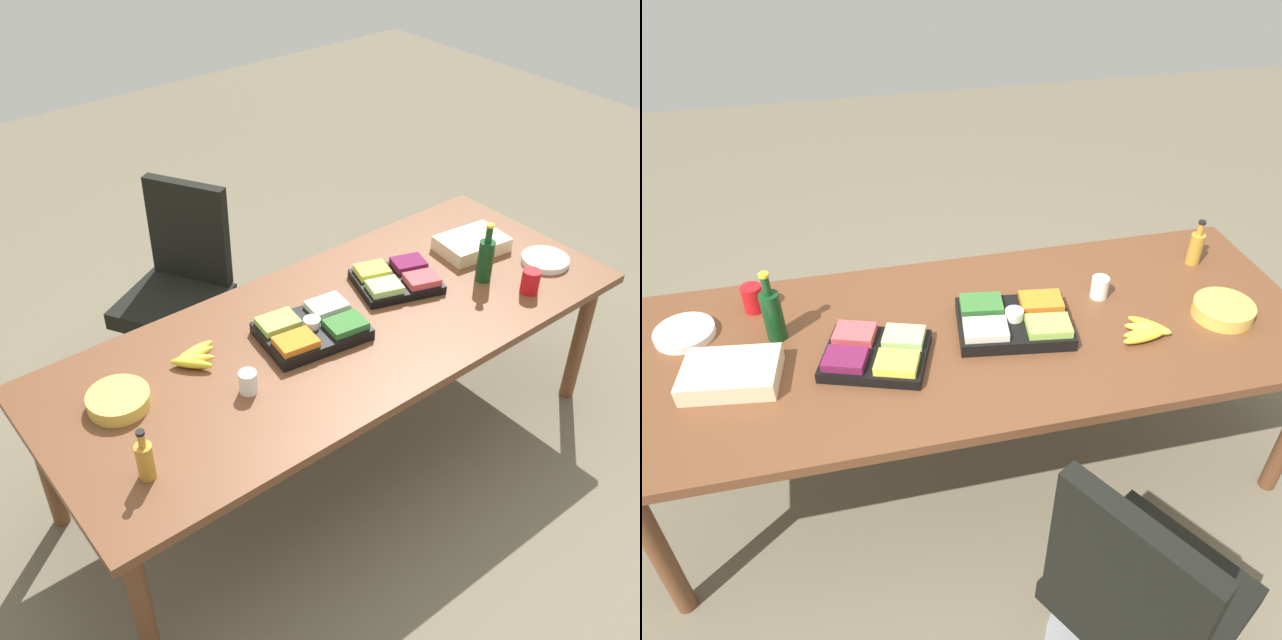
{
  "view_description": "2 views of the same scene",
  "coord_description": "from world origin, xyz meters",
  "views": [
    {
      "loc": [
        -1.64,
        -1.95,
        2.67
      ],
      "look_at": [
        -0.06,
        0.05,
        0.78
      ],
      "focal_mm": 42.89,
      "sensor_mm": 36.0,
      "label": 1
    },
    {
      "loc": [
        0.47,
        1.76,
        2.23
      ],
      "look_at": [
        0.06,
        -0.01,
        0.8
      ],
      "focal_mm": 34.87,
      "sensor_mm": 36.0,
      "label": 2
    }
  ],
  "objects": [
    {
      "name": "ground_plane",
      "position": [
        0.0,
        0.0,
        0.0
      ],
      "size": [
        10.0,
        10.0,
        0.0
      ],
      "primitive_type": "plane",
      "color": "#69604D"
    },
    {
      "name": "conference_table",
      "position": [
        0.0,
        0.0,
        0.68
      ],
      "size": [
        2.57,
        1.02,
        0.75
      ],
      "color": "brown",
      "rests_on": "ground"
    },
    {
      "name": "office_chair",
      "position": [
        -0.24,
        0.99,
        0.4
      ],
      "size": [
        0.66,
        0.66,
        1.03
      ],
      "color": "gray",
      "rests_on": "ground"
    },
    {
      "name": "fruit_platter",
      "position": [
        0.4,
        0.08,
        0.78
      ],
      "size": [
        0.43,
        0.38,
        0.07
      ],
      "color": "black",
      "rests_on": "conference_table"
    },
    {
      "name": "dressing_bottle",
      "position": [
        -1.02,
        -0.25,
        0.83
      ],
      "size": [
        0.07,
        0.07,
        0.21
      ],
      "color": "#BD862D",
      "rests_on": "conference_table"
    },
    {
      "name": "paper_cup",
      "position": [
        -0.52,
        -0.1,
        0.79
      ],
      "size": [
        0.08,
        0.08,
        0.09
      ],
      "primitive_type": "cylinder",
      "rotation": [
        0.0,
        0.0,
        -0.23
      ],
      "color": "white",
      "rests_on": "conference_table"
    },
    {
      "name": "banana_bunch",
      "position": [
        -0.6,
        0.17,
        0.77
      ],
      "size": [
        0.21,
        0.16,
        0.04
      ],
      "color": "gold",
      "rests_on": "conference_table"
    },
    {
      "name": "veggie_tray",
      "position": [
        -0.13,
        0.02,
        0.78
      ],
      "size": [
        0.46,
        0.36,
        0.09
      ],
      "color": "black",
      "rests_on": "conference_table"
    },
    {
      "name": "chip_bowl",
      "position": [
        -0.94,
        0.12,
        0.78
      ],
      "size": [
        0.26,
        0.26,
        0.06
      ],
      "primitive_type": "cylinder",
      "rotation": [
        0.0,
        0.0,
        0.14
      ],
      "color": "gold",
      "rests_on": "conference_table"
    },
    {
      "name": "sheet_cake",
      "position": [
        0.89,
        0.08,
        0.78
      ],
      "size": [
        0.35,
        0.26,
        0.07
      ],
      "primitive_type": "cube",
      "rotation": [
        0.0,
        0.0,
        -0.13
      ],
      "color": "beige",
      "rests_on": "conference_table"
    },
    {
      "name": "paper_plate_stack",
      "position": [
        1.08,
        -0.21,
        0.76
      ],
      "size": [
        0.23,
        0.23,
        0.03
      ],
      "primitive_type": "cylinder",
      "rotation": [
        0.0,
        0.0,
        -0.06
      ],
      "color": "white",
      "rests_on": "conference_table"
    },
    {
      "name": "wine_bottle",
      "position": [
        0.74,
        -0.13,
        0.86
      ],
      "size": [
        0.08,
        0.08,
        0.29
      ],
      "color": "#113C19",
      "rests_on": "conference_table"
    },
    {
      "name": "red_solo_cup",
      "position": [
        0.83,
        -0.32,
        0.8
      ],
      "size": [
        0.09,
        0.09,
        0.11
      ],
      "primitive_type": "cylinder",
      "rotation": [
        0.0,
        0.0,
        -0.11
      ],
      "color": "red",
      "rests_on": "conference_table"
    }
  ]
}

